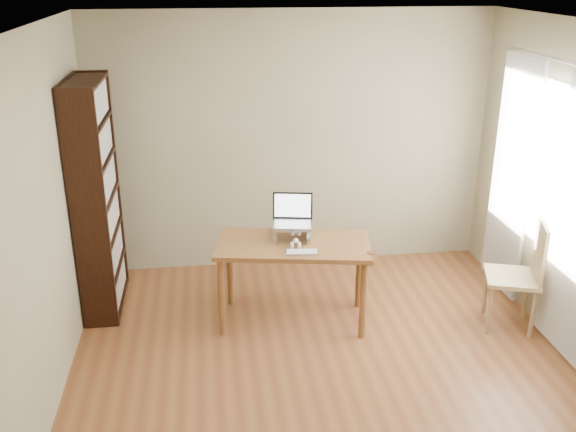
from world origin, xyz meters
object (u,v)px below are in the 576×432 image
at_px(bookshelf, 97,198).
at_px(cat, 294,231).
at_px(laptop, 291,216).
at_px(keyboard, 302,252).
at_px(chair, 521,270).
at_px(desk, 293,254).

distance_m(bookshelf, cat, 1.77).
bearing_deg(laptop, cat, -39.96).
distance_m(laptop, keyboard, 0.41).
height_order(laptop, keyboard, laptop).
bearing_deg(cat, bookshelf, 172.53).
xyz_separation_m(laptop, cat, (0.03, -0.03, -0.13)).
bearing_deg(chair, bookshelf, -175.51).
bearing_deg(laptop, keyboard, -73.44).
relative_size(cat, chair, 0.49).
bearing_deg(cat, laptop, 136.13).
bearing_deg(bookshelf, keyboard, -23.41).
height_order(desk, keyboard, keyboard).
xyz_separation_m(bookshelf, cat, (1.71, -0.42, -0.24)).
height_order(keyboard, chair, chair).
height_order(bookshelf, laptop, bookshelf).
relative_size(desk, cat, 2.95).
xyz_separation_m(desk, chair, (1.93, -0.34, -0.11)).
bearing_deg(keyboard, cat, 98.65).
distance_m(bookshelf, desk, 1.81).
bearing_deg(cat, chair, -7.08).
bearing_deg(desk, chair, 0.15).
bearing_deg(desk, keyboard, -69.38).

